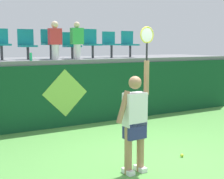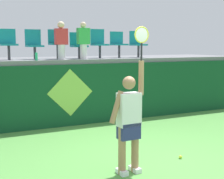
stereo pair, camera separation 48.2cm
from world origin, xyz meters
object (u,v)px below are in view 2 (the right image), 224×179
stadium_chair_6 (137,43)px  spectator_1 (83,40)px  stadium_chair_2 (57,42)px  stadium_chair_3 (78,44)px  stadium_chair_4 (99,42)px  stadium_chair_5 (118,43)px  water_bottle (36,56)px  tennis_player (129,120)px  stadium_chair_1 (34,43)px  tennis_ball (180,157)px  spectator_0 (61,40)px  stadium_chair_0 (8,42)px

stadium_chair_6 → spectator_1: (-2.01, -0.42, 0.06)m
stadium_chair_6 → spectator_1: spectator_1 is taller
stadium_chair_2 → stadium_chair_3: size_ratio=1.09×
stadium_chair_4 → spectator_1: (-0.66, -0.43, 0.05)m
stadium_chair_2 → stadium_chair_5: stadium_chair_2 is taller
water_bottle → stadium_chair_3: (1.42, 0.74, 0.32)m
tennis_player → stadium_chair_1: stadium_chair_1 is taller
stadium_chair_5 → stadium_chair_4: bearing=179.3°
tennis_ball → stadium_chair_1: 5.16m
spectator_0 → stadium_chair_0: bearing=162.5°
stadium_chair_5 → spectator_0: spectator_0 is taller
water_bottle → stadium_chair_0: stadium_chair_0 is taller
stadium_chair_1 → water_bottle: bearing=-99.0°
stadium_chair_1 → spectator_0: size_ratio=0.80×
stadium_chair_2 → spectator_1: (0.65, -0.42, 0.05)m
stadium_chair_0 → spectator_0: spectator_0 is taller
spectator_0 → stadium_chair_1: bearing=146.6°
stadium_chair_5 → stadium_chair_6: (0.69, 0.00, 0.01)m
stadium_chair_0 → spectator_1: size_ratio=0.80×
stadium_chair_4 → water_bottle: bearing=-160.4°
tennis_ball → spectator_1: bearing=97.2°
water_bottle → stadium_chair_0: size_ratio=0.24×
water_bottle → stadium_chair_0: bearing=127.9°
tennis_player → tennis_ball: bearing=8.6°
stadium_chair_2 → stadium_chair_6: 2.65m
stadium_chair_0 → stadium_chair_5: (3.31, -0.00, -0.00)m
tennis_ball → water_bottle: 4.45m
spectator_1 → stadium_chair_4: bearing=32.8°
spectator_1 → tennis_player: bearing=-100.5°
stadium_chair_3 → stadium_chair_4: 0.67m
stadium_chair_6 → tennis_player: bearing=-121.6°
stadium_chair_1 → stadium_chair_3: bearing=-0.3°
tennis_ball → stadium_chair_0: stadium_chair_0 is taller
tennis_player → stadium_chair_6: 5.43m
stadium_chair_1 → stadium_chair_3: (1.30, -0.01, -0.03)m
stadium_chair_2 → stadium_chair_5: 1.96m
water_bottle → stadium_chair_5: (2.73, 0.73, 0.36)m
water_bottle → spectator_0: (0.77, 0.31, 0.44)m
stadium_chair_0 → spectator_1: bearing=-12.0°
stadium_chair_3 → stadium_chair_4: stadium_chair_4 is taller
water_bottle → stadium_chair_2: 1.13m
stadium_chair_0 → stadium_chair_6: bearing=0.0°
stadium_chair_3 → spectator_0: 0.78m
tennis_player → spectator_1: (0.76, 4.07, 1.38)m
stadium_chair_0 → stadium_chair_3: size_ratio=1.08×
stadium_chair_5 → stadium_chair_6: size_ratio=0.96×
stadium_chair_5 → stadium_chair_6: stadium_chair_6 is taller
water_bottle → stadium_chair_6: size_ratio=0.24×
stadium_chair_2 → stadium_chair_3: (0.65, 0.00, -0.06)m
stadium_chair_3 → stadium_chair_5: stadium_chair_5 is taller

